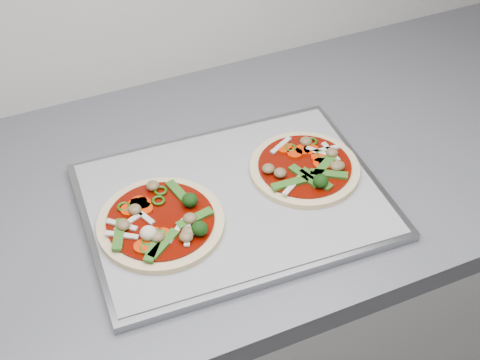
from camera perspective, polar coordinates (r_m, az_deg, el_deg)
name	(u,v)px	position (r m, az deg, el deg)	size (l,w,h in m)	color
base_cabinet	(446,261)	(1.64, 17.17, -6.60)	(3.60, 0.60, 0.86)	silver
baking_tray	(234,201)	(1.02, -0.52, -1.84)	(0.45, 0.33, 0.01)	gray
parchment	(234,198)	(1.02, -0.53, -1.51)	(0.43, 0.31, 0.00)	#A1A0A6
pizza_left	(161,222)	(0.97, -6.75, -3.59)	(0.23, 0.23, 0.03)	beige
pizza_right	(306,167)	(1.06, 5.66, 1.09)	(0.23, 0.23, 0.03)	beige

